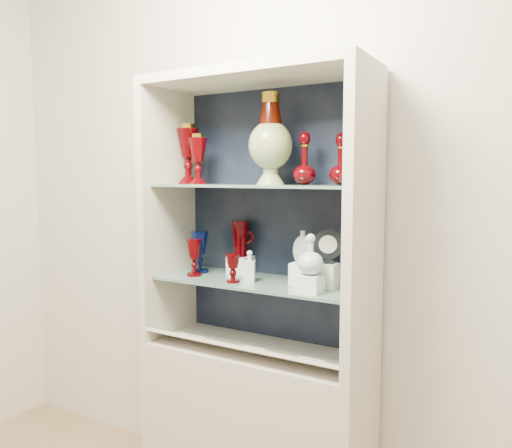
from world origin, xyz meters
The scene contains 31 objects.
wall_back centered at (0.00, 1.75, 1.40)m, with size 3.50×0.02×2.80m, color beige.
cabinet_base centered at (0.00, 1.53, 0.38)m, with size 1.00×0.40×0.75m, color #BFB6A4.
cabinet_back_panel centered at (0.00, 1.72, 1.32)m, with size 0.98×0.02×1.15m, color black.
cabinet_side_left centered at (-0.48, 1.53, 1.32)m, with size 0.04×0.40×1.15m, color #BFB6A4.
cabinet_side_right centered at (0.48, 1.53, 1.32)m, with size 0.04×0.40×1.15m, color #BFB6A4.
cabinet_top_cap centered at (0.00, 1.53, 1.92)m, with size 1.00×0.40×0.04m, color #BFB6A4.
shelf_lower centered at (0.00, 1.55, 1.04)m, with size 0.92×0.34×0.01m, color slate.
shelf_upper centered at (0.00, 1.55, 1.46)m, with size 0.92×0.34×0.01m, color slate.
label_ledge centered at (0.00, 1.42, 0.78)m, with size 0.92×0.18×0.01m, color #BFB6A4.
label_card_0 centered at (0.08, 1.42, 0.80)m, with size 0.10×0.07×0.00m, color white.
label_card_1 centered at (0.33, 1.42, 0.80)m, with size 0.10×0.07×0.00m, color white.
label_card_2 centered at (-0.22, 1.42, 0.80)m, with size 0.10×0.07×0.00m, color white.
label_card_3 centered at (-0.26, 1.42, 0.80)m, with size 0.10×0.07×0.00m, color white.
pedestal_lamp_left centered at (-0.32, 1.55, 1.58)m, with size 0.09×0.09×0.23m, color #430002, non-canonical shape.
pedestal_lamp_right centered at (-0.41, 1.60, 1.61)m, with size 0.11×0.11×0.28m, color #430002, non-canonical shape.
enamel_urn centered at (0.05, 1.56, 1.66)m, with size 0.19×0.19×0.38m, color #114915, non-canonical shape.
ruby_decanter_a centered at (0.20, 1.60, 1.59)m, with size 0.10×0.10×0.25m, color #440002, non-canonical shape.
ruby_decanter_b centered at (0.34, 1.63, 1.58)m, with size 0.10×0.10×0.22m, color #440002, non-canonical shape.
lidded_bowl centered at (0.41, 1.54, 1.52)m, with size 0.09×0.09×0.10m, color #440002, non-canonical shape.
cobalt_goblet centered at (-0.33, 1.57, 1.15)m, with size 0.08×0.08×0.20m, color #040D39, non-canonical shape.
ruby_goblet_tall centered at (-0.31, 1.49, 1.13)m, with size 0.07×0.07×0.17m, color #430002, non-canonical shape.
ruby_goblet_small centered at (-0.07, 1.46, 1.11)m, with size 0.06×0.06×0.12m, color #440002, non-canonical shape.
riser_ruby_pitcher centered at (-0.15, 1.65, 1.09)m, with size 0.10×0.10×0.08m, color silver.
ruby_pitcher centered at (-0.15, 1.65, 1.21)m, with size 0.13×0.08×0.17m, color #430002, non-canonical shape.
clear_square_bottle centered at (-0.02, 1.51, 1.12)m, with size 0.05×0.05×0.14m, color #A9C0C7, non-canonical shape.
riser_flat_flask centered at (0.20, 1.58, 1.09)m, with size 0.09×0.09×0.09m, color silver.
flat_flask centered at (0.20, 1.58, 1.21)m, with size 0.10×0.04×0.14m, color #B0BBC6, non-canonical shape.
riser_clear_round_decanter centered at (0.29, 1.46, 1.08)m, with size 0.09×0.09×0.07m, color silver.
clear_round_decanter centered at (0.29, 1.46, 1.20)m, with size 0.10×0.10×0.15m, color #A9C0C7, non-canonical shape.
riser_cameo_medallion centered at (0.31, 1.57, 1.10)m, with size 0.08×0.08×0.10m, color silver.
cameo_medallion centered at (0.31, 1.57, 1.22)m, with size 0.12×0.04×0.15m, color black, non-canonical shape.
Camera 1 is at (1.07, -0.31, 1.51)m, focal length 35.00 mm.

